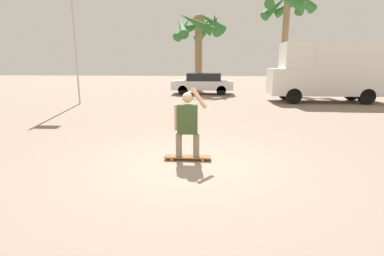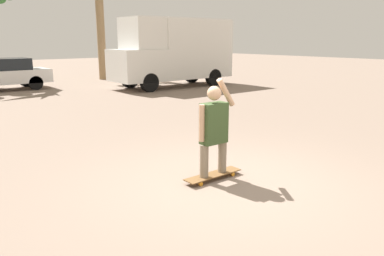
{
  "view_description": "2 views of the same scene",
  "coord_description": "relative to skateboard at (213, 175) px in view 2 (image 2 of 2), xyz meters",
  "views": [
    {
      "loc": [
        0.47,
        -6.17,
        2.19
      ],
      "look_at": [
        -0.03,
        1.16,
        0.55
      ],
      "focal_mm": 28.0,
      "sensor_mm": 36.0,
      "label": 1
    },
    {
      "loc": [
        -3.94,
        -4.02,
        2.24
      ],
      "look_at": [
        -0.04,
        0.88,
        0.75
      ],
      "focal_mm": 35.0,
      "sensor_mm": 36.0,
      "label": 2
    }
  ],
  "objects": [
    {
      "name": "ground_plane",
      "position": [
        0.07,
        -0.28,
        -0.07
      ],
      "size": [
        80.0,
        80.0,
        0.0
      ],
      "primitive_type": "plane",
      "color": "gray"
    },
    {
      "name": "skateboard",
      "position": [
        0.0,
        0.0,
        0.0
      ],
      "size": [
        1.06,
        0.25,
        0.08
      ],
      "color": "brown",
      "rests_on": "ground_plane"
    },
    {
      "name": "person_skateboarder",
      "position": [
        -0.0,
        -0.0,
        0.82
      ],
      "size": [
        0.73,
        0.23,
        1.57
      ],
      "color": "gray",
      "rests_on": "skateboard"
    },
    {
      "name": "camper_van",
      "position": [
        6.8,
        10.39,
        1.64
      ],
      "size": [
        5.98,
        2.0,
        3.18
      ],
      "color": "black",
      "rests_on": "ground_plane"
    },
    {
      "name": "parked_car_white",
      "position": [
        -0.13,
        14.1,
        0.68
      ],
      "size": [
        4.1,
        1.77,
        1.41
      ],
      "color": "black",
      "rests_on": "ground_plane"
    }
  ]
}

